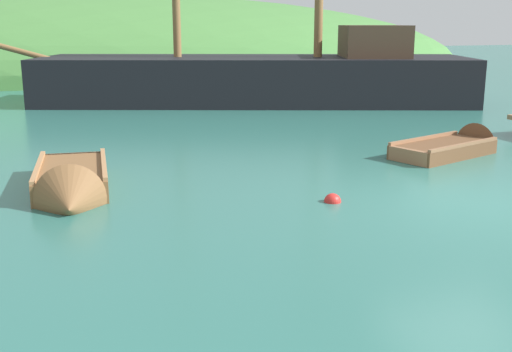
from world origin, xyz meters
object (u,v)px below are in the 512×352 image
sailing_ship (259,86)px  buoy_red (332,202)px  rowboat_center (457,149)px  rowboat_outer_left (72,187)px

sailing_ship → buoy_red: size_ratio=62.60×
buoy_red → rowboat_center: bearing=31.2°
rowboat_center → buoy_red: rowboat_center is taller
buoy_red → rowboat_outer_left: bearing=154.9°
sailing_ship → buoy_red: (-3.19, -12.66, -0.59)m
rowboat_outer_left → sailing_ship: bearing=151.2°
sailing_ship → rowboat_center: (1.15, -10.04, -0.50)m
rowboat_center → rowboat_outer_left: rowboat_outer_left is taller
sailing_ship → buoy_red: sailing_ship is taller
sailing_ship → rowboat_center: bearing=116.2°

